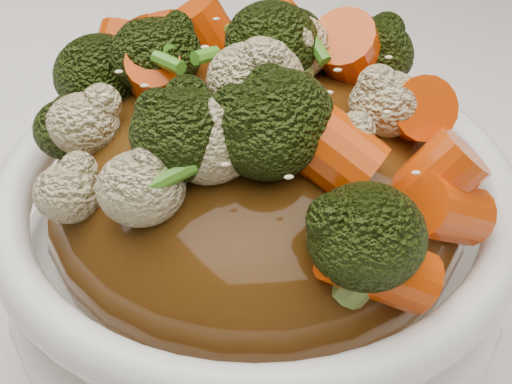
{
  "coord_description": "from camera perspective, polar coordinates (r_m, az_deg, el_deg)",
  "views": [
    {
      "loc": [
        -0.03,
        -0.27,
        1.05
      ],
      "look_at": [
        0.0,
        -0.01,
        0.83
      ],
      "focal_mm": 55.0,
      "sensor_mm": 36.0,
      "label": 1
    }
  ],
  "objects": [
    {
      "name": "tablecloth",
      "position": [
        0.42,
        -0.14,
        -10.19
      ],
      "size": [
        1.2,
        0.8,
        0.04
      ],
      "primitive_type": "cube",
      "color": "white",
      "rests_on": "dining_table"
    },
    {
      "name": "bowl",
      "position": [
        0.36,
        0.0,
        -4.18
      ],
      "size": [
        0.29,
        0.29,
        0.09
      ],
      "primitive_type": null,
      "rotation": [
        0.0,
        0.0,
        0.3
      ],
      "color": "white",
      "rests_on": "tablecloth"
    },
    {
      "name": "sauce_base",
      "position": [
        0.34,
        0.0,
        -0.41
      ],
      "size": [
        0.23,
        0.23,
        0.1
      ],
      "primitive_type": "ellipsoid",
      "rotation": [
        0.0,
        0.0,
        0.3
      ],
      "color": "#4C2B0D",
      "rests_on": "bowl"
    },
    {
      "name": "carrots",
      "position": [
        0.31,
        0.0,
        9.13
      ],
      "size": [
        0.23,
        0.23,
        0.05
      ],
      "primitive_type": null,
      "rotation": [
        0.0,
        0.0,
        0.3
      ],
      "color": "#DB4507",
      "rests_on": "sauce_base"
    },
    {
      "name": "broccoli",
      "position": [
        0.31,
        0.0,
        8.96
      ],
      "size": [
        0.23,
        0.23,
        0.05
      ],
      "primitive_type": null,
      "rotation": [
        0.0,
        0.0,
        0.3
      ],
      "color": "black",
      "rests_on": "sauce_base"
    },
    {
      "name": "cauliflower",
      "position": [
        0.31,
        0.0,
        8.62
      ],
      "size": [
        0.23,
        0.23,
        0.04
      ],
      "primitive_type": null,
      "rotation": [
        0.0,
        0.0,
        0.3
      ],
      "color": "beige",
      "rests_on": "sauce_base"
    },
    {
      "name": "scallions",
      "position": [
        0.31,
        0.0,
        9.31
      ],
      "size": [
        0.17,
        0.17,
        0.02
      ],
      "primitive_type": null,
      "rotation": [
        0.0,
        0.0,
        0.3
      ],
      "color": "#41881F",
      "rests_on": "sauce_base"
    },
    {
      "name": "sesame_seeds",
      "position": [
        0.31,
        0.0,
        9.31
      ],
      "size": [
        0.21,
        0.21,
        0.01
      ],
      "primitive_type": null,
      "rotation": [
        0.0,
        0.0,
        0.3
      ],
      "color": "beige",
      "rests_on": "sauce_base"
    }
  ]
}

